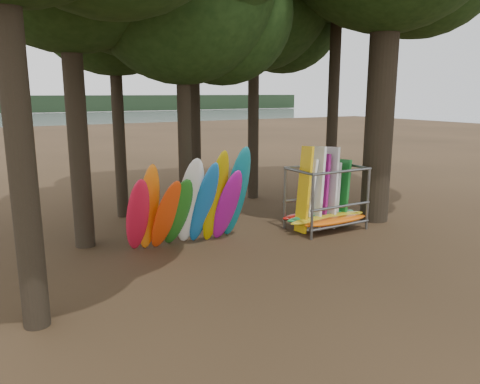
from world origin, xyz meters
TOP-DOWN VIEW (x-y plane):
  - ground at (0.00, 0.00)m, footprint 120.00×120.00m
  - lake at (0.00, 60.00)m, footprint 160.00×160.00m
  - far_shore at (0.00, 110.00)m, footprint 160.00×4.00m
  - kayak_row at (-2.42, 0.88)m, footprint 4.09×2.00m
  - storage_rack at (2.39, 0.48)m, footprint 3.16×1.61m

SIDE VIEW (x-z plane):
  - ground at x=0.00m, z-range 0.00..0.00m
  - lake at x=0.00m, z-range 0.00..0.00m
  - storage_rack at x=2.39m, z-range -0.45..2.46m
  - kayak_row at x=-2.42m, z-range -0.27..2.92m
  - far_shore at x=0.00m, z-range 0.00..4.00m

